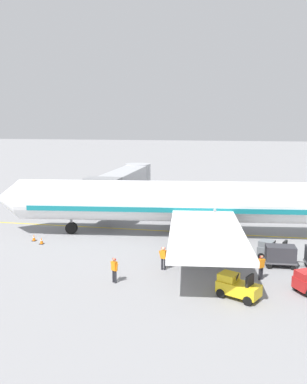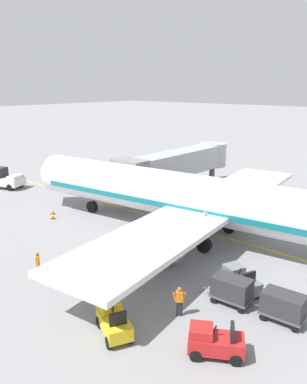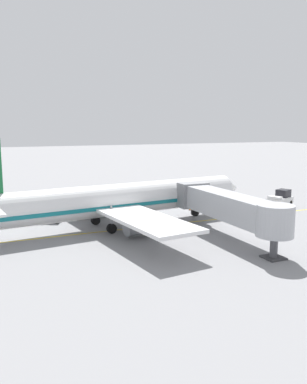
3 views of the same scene
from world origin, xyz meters
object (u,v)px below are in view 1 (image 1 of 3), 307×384
Objects in this scene: baggage_tug_lead at (237,287)px; jet_bridge at (124,182)px; baggage_cart_front at (280,254)px; parked_airliner at (194,202)px; ground_crew_marshaller at (261,266)px; ground_crew_wing_walker at (163,257)px; safety_cone_nose_right at (42,241)px; ground_crew_loader at (114,269)px; baggage_tug_spare at (274,251)px; safety_cone_nose_left at (34,238)px.

jet_bridge is at bearing 30.42° from baggage_tug_lead.
baggage_cart_front is at bearing -135.16° from jet_bridge.
jet_bridge is at bearing 44.38° from parked_airliner.
ground_crew_marshaller reaches higher than baggage_tug_lead.
ground_crew_wing_walker reaches higher than baggage_tug_lead.
baggage_cart_front is at bearing -95.37° from safety_cone_nose_right.
baggage_tug_lead is at bearing -96.36° from ground_crew_loader.
baggage_tug_spare reaches higher than safety_cone_nose_right.
ground_crew_marshaller is 2.86× the size of safety_cone_nose_right.
safety_cone_nose_left is at bearing 51.16° from ground_crew_loader.
safety_cone_nose_left is at bearing 55.35° from safety_cone_nose_right.
ground_crew_wing_walker is (3.88, 5.17, 0.24)m from baggage_tug_lead.
baggage_tug_spare is 19.35m from safety_cone_nose_right.
baggage_tug_lead is 1.64× the size of ground_crew_wing_walker.
jet_bridge is 26.28m from baggage_tug_lead.
safety_cone_nose_left is at bearing 161.98° from jet_bridge.
jet_bridge is at bearing 37.54° from ground_crew_marshaller.
safety_cone_nose_left is (4.90, 12.54, -0.66)m from ground_crew_wing_walker.
safety_cone_nose_right is (8.02, 16.60, -0.42)m from baggage_tug_lead.
ground_crew_wing_walker is (-2.29, 8.21, 0.00)m from baggage_cart_front.
baggage_tug_lead is 3.66m from ground_crew_marshaller.
ground_crew_loader is 9.74m from ground_crew_marshaller.
baggage_tug_lead is 1.00× the size of baggage_tug_spare.
safety_cone_nose_right is at bearing -124.65° from safety_cone_nose_left.
baggage_tug_spare is at bearing -91.03° from safety_cone_nose_right.
jet_bridge is 29.70× the size of safety_cone_nose_left.
jet_bridge reaches higher than safety_cone_nose_left.
baggage_tug_spare is 1.64× the size of ground_crew_marshaller.
parked_airliner is at bearing 16.91° from baggage_tug_lead.
ground_crew_loader is at bearing 122.56° from baggage_tug_spare.
safety_cone_nose_right is (-5.06, 12.63, -2.90)m from parked_airliner.
jet_bridge is 6.32× the size of baggage_tug_lead.
parked_airliner reaches higher than ground_crew_wing_walker.
ground_crew_marshaller is (3.32, -1.54, 0.24)m from baggage_tug_lead.
ground_crew_marshaller is 2.86× the size of safety_cone_nose_left.
baggage_tug_lead is (-13.08, -3.98, -2.47)m from parked_airliner.
safety_cone_nose_right is at bearing 75.47° from ground_crew_marshaller.
baggage_tug_lead is at bearing -116.38° from safety_cone_nose_left.
ground_crew_marshaller is (-19.22, -14.77, -2.51)m from jet_bridge.
ground_crew_wing_walker and ground_crew_marshaller have the same top height.
ground_crew_wing_walker and ground_crew_loader have the same top height.
baggage_cart_front is at bearing -134.55° from parked_airliner.
baggage_tug_lead is 1.64× the size of ground_crew_loader.
safety_cone_nose_left is at bearing 86.89° from baggage_tug_spare.
ground_crew_loader is (-6.79, 10.64, 0.24)m from baggage_tug_spare.
baggage_tug_lead is 18.44m from safety_cone_nose_right.
ground_crew_loader reaches higher than safety_cone_nose_right.
ground_crew_wing_walker is 6.73m from ground_crew_marshaller.
safety_cone_nose_left is at bearing 107.39° from parked_airliner.
ground_crew_wing_walker is (-18.66, -8.06, -2.51)m from jet_bridge.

